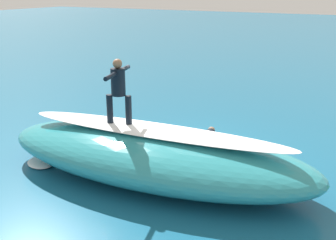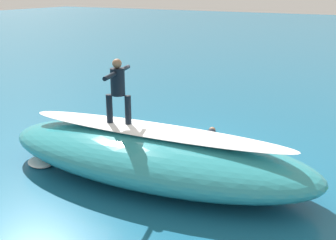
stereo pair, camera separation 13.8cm
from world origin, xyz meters
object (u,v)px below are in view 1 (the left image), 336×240
object	(u,v)px
surfer_riding	(118,87)
surfer_paddling	(208,140)
surfboard_riding	(120,125)
surfboard_paddling	(208,144)

from	to	relation	value
surfer_riding	surfer_paddling	distance (m)	3.34
surfer_riding	surfer_paddling	world-z (taller)	surfer_riding
surfer_riding	surfer_paddling	size ratio (longest dim) A/B	0.92
surfer_riding	surfer_paddling	bearing A→B (deg)	-130.30
surfboard_riding	surfer_paddling	xyz separation A→B (m)	(-1.18, -2.48, -0.97)
surfboard_riding	surfboard_paddling	size ratio (longest dim) A/B	1.01
surfer_riding	surfboard_riding	bearing A→B (deg)	-104.79
surfboard_riding	surfer_riding	bearing A→B (deg)	75.21
surfboard_riding	surfer_riding	size ratio (longest dim) A/B	1.36
surfboard_paddling	surfer_riding	bearing A→B (deg)	142.57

